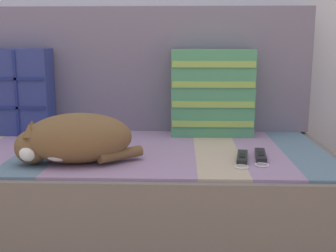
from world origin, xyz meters
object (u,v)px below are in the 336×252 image
game_remote_near (242,158)px  game_remote_far (261,156)px  couch (113,199)px  throw_pillow_striped (212,93)px  throw_pillow_quilted (8,92)px  sleeping_cat (73,140)px

game_remote_near → game_remote_far: bearing=21.3°
couch → game_remote_near: bearing=-20.9°
throw_pillow_striped → couch: bearing=-151.2°
throw_pillow_quilted → game_remote_near: bearing=-22.7°
throw_pillow_quilted → couch: bearing=-24.4°
throw_pillow_quilted → throw_pillow_striped: throw_pillow_quilted is taller
sleeping_cat → throw_pillow_striped: bearing=42.9°
couch → throw_pillow_striped: 0.64m
throw_pillow_quilted → game_remote_near: size_ratio=1.94×
throw_pillow_striped → game_remote_near: size_ratio=1.88×
couch → throw_pillow_quilted: bearing=155.6°
couch → game_remote_far: game_remote_far is taller
sleeping_cat → game_remote_far: 0.67m
game_remote_far → game_remote_near: bearing=-158.7°
couch → game_remote_far: bearing=-16.1°
throw_pillow_quilted → sleeping_cat: throw_pillow_quilted is taller
game_remote_far → sleeping_cat: bearing=-173.1°
throw_pillow_striped → game_remote_far: size_ratio=1.85×
throw_pillow_striped → game_remote_far: bearing=-69.0°
couch → game_remote_near: 0.59m
throw_pillow_striped → game_remote_far: 0.46m
throw_pillow_quilted → throw_pillow_striped: (0.93, -0.00, -0.00)m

